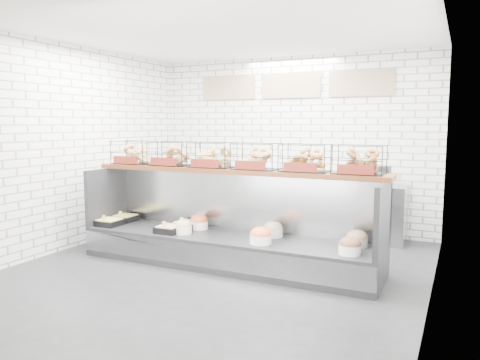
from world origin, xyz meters
The scene contains 5 objects.
ground centered at (0.00, 0.00, 0.00)m, with size 5.50×5.50×0.00m, color black.
room_shell centered at (0.00, 0.60, 2.06)m, with size 5.02×5.51×3.01m.
display_case centered at (0.01, 0.35, 0.33)m, with size 4.00×0.90×1.20m.
bagel_shelf centered at (0.00, 0.52, 1.39)m, with size 4.10×0.50×0.40m.
prep_counter centered at (0.00, 2.43, 0.47)m, with size 4.00×0.60×1.20m.
Camera 1 is at (2.75, -5.02, 1.85)m, focal length 35.00 mm.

